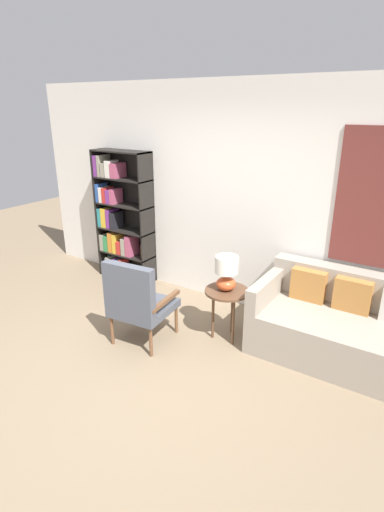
# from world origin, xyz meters

# --- Properties ---
(ground_plane) EXTENTS (14.00, 14.00, 0.00)m
(ground_plane) POSITION_xyz_m (0.00, 0.00, 0.00)
(ground_plane) COLOR #847056
(wall_back) EXTENTS (6.40, 0.08, 2.70)m
(wall_back) POSITION_xyz_m (0.03, 2.03, 1.35)
(wall_back) COLOR white
(wall_back) RESTS_ON ground_plane
(bookshelf) EXTENTS (0.86, 0.30, 1.84)m
(bookshelf) POSITION_xyz_m (-1.75, 1.84, 0.85)
(bookshelf) COLOR black
(bookshelf) RESTS_ON ground_plane
(armchair) EXTENTS (0.63, 0.65, 0.95)m
(armchair) POSITION_xyz_m (-0.36, 0.57, 0.53)
(armchair) COLOR brown
(armchair) RESTS_ON ground_plane
(couch) EXTENTS (1.74, 0.93, 0.82)m
(couch) POSITION_xyz_m (1.51, 1.55, 0.32)
(couch) COLOR #9E9384
(couch) RESTS_ON ground_plane
(side_table) EXTENTS (0.47, 0.47, 0.58)m
(side_table) POSITION_xyz_m (0.37, 1.18, 0.51)
(side_table) COLOR brown
(side_table) RESTS_ON ground_plane
(table_lamp) EXTENTS (0.25, 0.25, 0.38)m
(table_lamp) POSITION_xyz_m (0.35, 1.18, 0.79)
(table_lamp) COLOR #C65128
(table_lamp) RESTS_ON side_table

